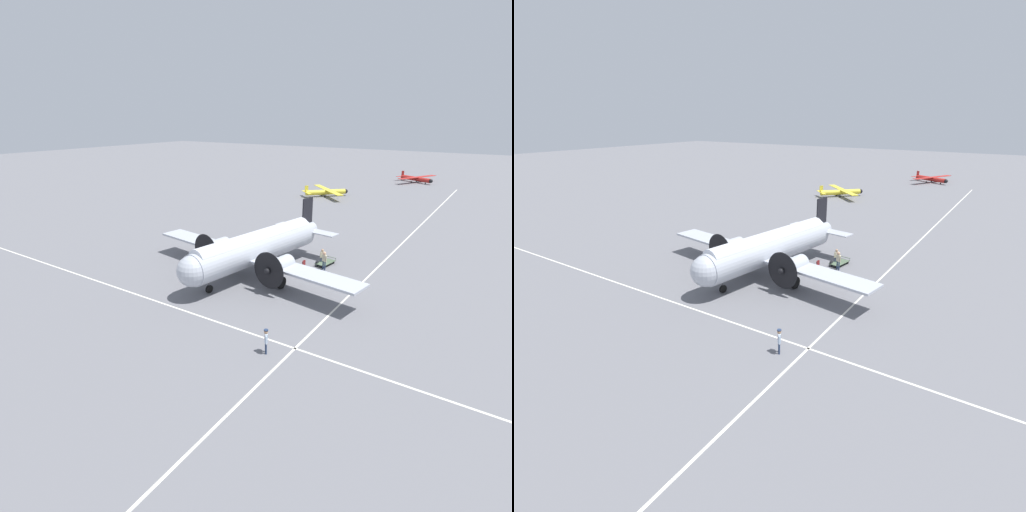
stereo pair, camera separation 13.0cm
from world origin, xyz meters
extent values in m
plane|color=slate|center=(0.00, 0.00, 0.00)|extent=(300.00, 300.00, 0.00)
cube|color=silver|center=(0.00, -9.14, 0.00)|extent=(120.00, 0.16, 0.01)
cube|color=silver|center=(-9.38, 0.00, 0.00)|extent=(0.16, 120.00, 0.01)
cylinder|color=#ADB2BC|center=(0.00, 0.00, 2.45)|extent=(15.25, 4.99, 2.70)
cylinder|color=silver|center=(0.00, 0.00, 3.19)|extent=(14.40, 4.08, 1.89)
sphere|color=#ADB2BC|center=(-7.42, 1.16, 2.45)|extent=(2.57, 2.57, 2.57)
cylinder|color=#ADB2BC|center=(7.42, -1.16, 2.59)|extent=(3.12, 1.92, 1.49)
cube|color=black|center=(7.96, -1.25, 4.48)|extent=(1.65, 0.39, 3.11)
cube|color=#ADB2BC|center=(7.78, -1.22, 2.72)|extent=(2.58, 7.45, 0.10)
cube|color=#ADB2BC|center=(-1.09, 0.17, 2.11)|extent=(5.88, 22.94, 0.20)
cylinder|color=#ADB2BC|center=(-1.94, -3.63, 2.13)|extent=(2.76, 1.86, 1.49)
cylinder|color=black|center=(-3.33, -3.41, 2.13)|extent=(0.52, 3.09, 3.12)
sphere|color=black|center=(-3.46, -3.39, 2.13)|extent=(0.52, 0.52, 0.52)
cylinder|color=#ADB2BC|center=(-0.74, 4.05, 2.13)|extent=(2.76, 1.86, 1.49)
cylinder|color=black|center=(-2.13, 4.27, 2.13)|extent=(0.52, 3.09, 3.12)
sphere|color=black|center=(-2.26, 4.29, 2.13)|extent=(0.52, 0.52, 0.52)
cylinder|color=#4C4C51|center=(-1.69, -3.67, 1.04)|extent=(0.18, 0.18, 0.99)
cylinder|color=black|center=(-1.69, -3.67, 0.55)|extent=(1.13, 0.47, 1.10)
cylinder|color=#4C4C51|center=(-0.48, 4.01, 1.04)|extent=(0.18, 0.18, 0.99)
cylinder|color=black|center=(-0.48, 4.01, 0.55)|extent=(1.13, 0.47, 1.10)
cylinder|color=#4C4C51|center=(-5.79, 0.91, 0.79)|extent=(0.14, 0.14, 0.89)
cylinder|color=black|center=(-5.79, 0.91, 0.35)|extent=(0.72, 0.29, 0.70)
cylinder|color=navy|center=(-10.94, -7.91, 0.40)|extent=(0.12, 0.12, 0.80)
cylinder|color=navy|center=(-10.75, -7.78, 0.40)|extent=(0.12, 0.12, 0.80)
cube|color=silver|center=(-10.84, -7.84, 1.09)|extent=(0.42, 0.37, 0.60)
sphere|color=tan|center=(-10.84, -7.84, 1.53)|extent=(0.27, 0.27, 0.27)
cylinder|color=silver|center=(-11.04, -7.98, 1.06)|extent=(0.09, 0.09, 0.57)
cylinder|color=silver|center=(-10.65, -7.71, 1.06)|extent=(0.09, 0.09, 0.57)
cube|color=maroon|center=(-10.90, -7.77, 1.17)|extent=(0.05, 0.04, 0.38)
cylinder|color=navy|center=(-10.84, -7.84, 1.64)|extent=(0.39, 0.39, 0.07)
cylinder|color=navy|center=(5.74, -4.25, 0.39)|extent=(0.11, 0.11, 0.78)
cylinder|color=navy|center=(5.54, -4.14, 0.39)|extent=(0.11, 0.11, 0.78)
cube|color=beige|center=(5.64, -4.19, 1.07)|extent=(0.41, 0.33, 0.58)
sphere|color=tan|center=(5.64, -4.19, 1.49)|extent=(0.26, 0.26, 0.26)
cylinder|color=beige|center=(5.85, -4.30, 1.04)|extent=(0.09, 0.09, 0.56)
cylinder|color=beige|center=(5.44, -4.09, 1.04)|extent=(0.09, 0.09, 0.56)
cube|color=maroon|center=(5.60, -4.28, 1.14)|extent=(0.05, 0.03, 0.37)
cylinder|color=navy|center=(4.44, -4.85, 0.44)|extent=(0.13, 0.13, 0.89)
cylinder|color=navy|center=(4.34, -5.08, 0.44)|extent=(0.13, 0.13, 0.89)
cube|color=beige|center=(4.39, -4.97, 1.22)|extent=(0.36, 0.47, 0.67)
sphere|color=tan|center=(4.39, -4.97, 1.70)|extent=(0.30, 0.30, 0.30)
cylinder|color=beige|center=(4.50, -4.72, 1.19)|extent=(0.10, 0.10, 0.63)
cylinder|color=beige|center=(4.28, -5.21, 1.19)|extent=(0.10, 0.10, 0.63)
cube|color=#232328|center=(4.94, -3.99, 0.26)|extent=(0.41, 0.19, 0.52)
cube|color=black|center=(4.94, -3.99, 0.55)|extent=(0.15, 0.13, 0.02)
cube|color=maroon|center=(4.38, -2.82, 0.25)|extent=(0.49, 0.12, 0.51)
cube|color=#551515|center=(4.38, -2.82, 0.54)|extent=(0.18, 0.09, 0.02)
cube|color=#4C6047|center=(5.69, -4.53, 0.30)|extent=(2.35, 1.45, 0.04)
cube|color=#4C6047|center=(6.76, -4.69, 0.54)|extent=(0.21, 1.12, 0.04)
cylinder|color=#4C6047|center=(6.68, -5.22, 0.43)|extent=(0.04, 0.04, 0.22)
cylinder|color=#4C6047|center=(6.84, -4.16, 0.43)|extent=(0.04, 0.04, 0.22)
cylinder|color=black|center=(4.80, -4.85, 0.14)|extent=(0.29, 0.10, 0.28)
cylinder|color=black|center=(4.93, -3.96, 0.14)|extent=(0.29, 0.10, 0.28)
cylinder|color=black|center=(6.46, -5.10, 0.14)|extent=(0.29, 0.10, 0.28)
cylinder|color=black|center=(6.59, -4.21, 0.14)|extent=(0.29, 0.10, 0.28)
cylinder|color=#B2231E|center=(64.92, 0.05, 0.81)|extent=(4.21, 7.11, 0.92)
sphere|color=black|center=(63.15, -3.44, 0.81)|extent=(0.83, 0.83, 0.83)
cube|color=#B2231E|center=(64.73, -0.32, 1.22)|extent=(10.58, 6.13, 0.08)
cube|color=#B2231E|center=(66.58, 3.33, 1.54)|extent=(0.36, 0.62, 1.19)
cube|color=#B2231E|center=(66.58, 3.33, 0.95)|extent=(3.54, 2.18, 0.04)
cylinder|color=black|center=(63.71, -2.33, 0.14)|extent=(0.20, 0.29, 0.28)
cylinder|color=#4C4C51|center=(63.71, -2.33, 0.25)|extent=(0.06, 0.06, 0.21)
cylinder|color=black|center=(65.85, 0.05, 0.14)|extent=(0.20, 0.29, 0.28)
cylinder|color=#4C4C51|center=(65.85, 0.05, 0.25)|extent=(0.06, 0.06, 0.21)
cylinder|color=black|center=(64.36, 0.80, 0.14)|extent=(0.20, 0.29, 0.28)
cylinder|color=#4C4C51|center=(64.36, 0.80, 0.25)|extent=(0.06, 0.06, 0.21)
cylinder|color=yellow|center=(38.71, 10.10, 0.81)|extent=(6.08, 5.94, 0.93)
sphere|color=black|center=(41.55, 7.35, 0.81)|extent=(0.83, 0.83, 0.83)
cube|color=yellow|center=(39.01, 9.81, 1.23)|extent=(8.75, 8.97, 0.08)
cube|color=yellow|center=(36.06, 12.68, 1.55)|extent=(0.52, 0.51, 1.20)
cube|color=yellow|center=(36.06, 12.68, 0.95)|extent=(3.00, 3.07, 0.04)
cylinder|color=black|center=(40.64, 8.23, 0.14)|extent=(0.26, 0.25, 0.28)
cylinder|color=#4C4C51|center=(40.64, 8.23, 0.25)|extent=(0.06, 0.06, 0.21)
cylinder|color=black|center=(38.99, 11.00, 0.14)|extent=(0.26, 0.25, 0.28)
cylinder|color=#4C4C51|center=(38.99, 11.00, 0.25)|extent=(0.06, 0.06, 0.21)
cylinder|color=black|center=(37.82, 9.79, 0.14)|extent=(0.26, 0.25, 0.28)
cylinder|color=#4C4C51|center=(37.82, 9.79, 0.25)|extent=(0.06, 0.06, 0.21)
camera|label=1|loc=(-29.26, -19.17, 14.11)|focal=28.00mm
camera|label=2|loc=(-29.19, -19.28, 14.11)|focal=28.00mm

